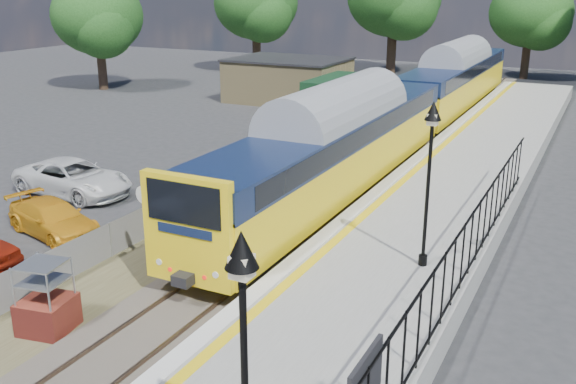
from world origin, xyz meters
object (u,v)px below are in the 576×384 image
Objects in this scene: victorian_lamp_south at (243,318)px; brick_plinth at (46,299)px; train at (412,102)px; victorian_lamp_north at (431,146)px; car_white at (73,178)px; speed_sign at (145,214)px; car_yellow at (53,219)px.

victorian_lamp_south is 2.41× the size of brick_plinth.
victorian_lamp_north is at bearing -72.45° from train.
victorian_lamp_south is 0.11× the size of train.
brick_plinth is at bearing -135.50° from car_white.
car_white is at bearing 141.54° from victorian_lamp_south.
train is 17.65m from car_white.
victorian_lamp_south reaches higher than speed_sign.
speed_sign is (-2.50, -19.04, -0.48)m from train.
victorian_lamp_south is 10.00m from victorian_lamp_north.
victorian_lamp_north is at bearing 91.15° from victorian_lamp_south.
car_white is at bearing 50.27° from car_yellow.
train is 7.86× the size of car_white.
victorian_lamp_south is 1.68× the size of speed_sign.
car_white is at bearing -124.61° from train.
car_yellow is (-4.84, 0.91, -1.26)m from speed_sign.
car_white is (-2.64, 3.66, 0.12)m from car_yellow.
train is 21.38× the size of brick_plinth.
victorian_lamp_north reaches higher than brick_plinth.
victorian_lamp_south reaches higher than brick_plinth.
speed_sign is (-7.80, -2.28, -2.44)m from victorian_lamp_north.
brick_plinth is 0.37× the size of car_white.
train is 14.87× the size of speed_sign.
brick_plinth is at bearing -96.21° from train.
victorian_lamp_north is 0.11× the size of train.
speed_sign is at bearing -86.21° from car_yellow.
victorian_lamp_south is at bearing -25.22° from brick_plinth.
victorian_lamp_north is 8.48m from speed_sign.
victorian_lamp_north reaches higher than train.
car_yellow is at bearing -112.05° from train.
speed_sign reaches higher than brick_plinth.
train reaches higher than car_yellow.
train is 9.90× the size of car_yellow.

